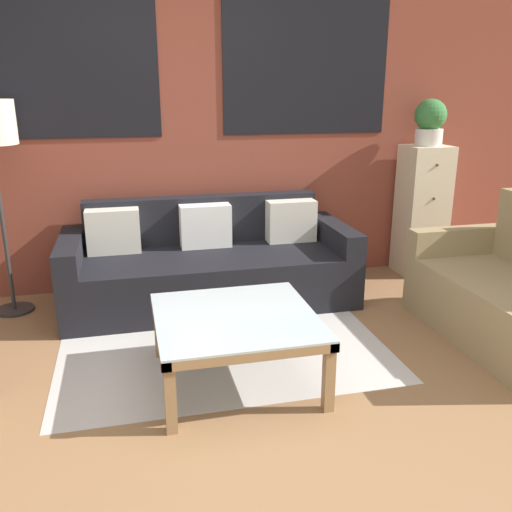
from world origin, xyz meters
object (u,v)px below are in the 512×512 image
coffee_table (236,325)px  potted_plant (430,121)px  drawer_cabinet (422,211)px  couch_dark (209,266)px

coffee_table → potted_plant: size_ratio=2.28×
coffee_table → drawer_cabinet: bearing=37.1°
couch_dark → drawer_cabinet: bearing=6.8°
couch_dark → coffee_table: bearing=-92.2°
couch_dark → drawer_cabinet: (1.96, 0.23, 0.29)m
couch_dark → potted_plant: size_ratio=5.66×
coffee_table → drawer_cabinet: 2.53m
couch_dark → coffee_table: couch_dark is taller
coffee_table → drawer_cabinet: drawer_cabinet is taller
coffee_table → drawer_cabinet: size_ratio=0.77×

